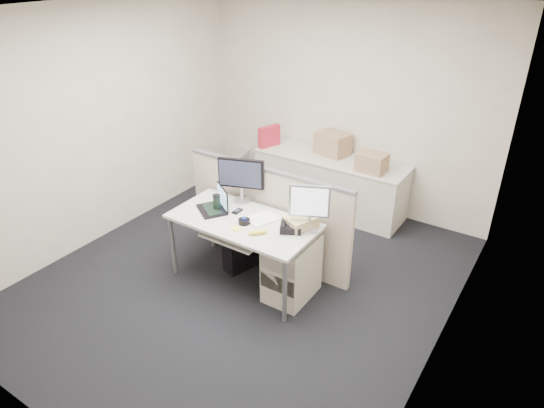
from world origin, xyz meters
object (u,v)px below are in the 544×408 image
Objects in this scene: laptop at (211,200)px; desk at (243,226)px; desk_phone at (291,228)px; monitor_main at (241,181)px.

desk is at bearing 36.48° from laptop.
desk is 7.37× the size of desk_phone.
laptop reaches higher than desk_phone.
desk_phone is (0.51, 0.08, 0.10)m from desk.
desk_phone is (0.76, -0.24, -0.21)m from monitor_main.
monitor_main is 2.42× the size of desk_phone.
desk_phone is at bearing 8.90° from desk.
monitor_main is at bearing 128.00° from desk.
laptop is 1.63× the size of desk_phone.
laptop is 0.91m from desk_phone.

